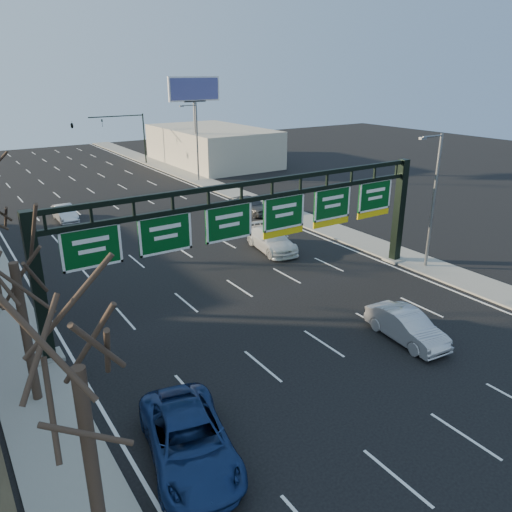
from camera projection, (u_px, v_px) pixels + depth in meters
ground at (352, 362)px, 23.22m from camera, size 160.00×160.00×0.00m
sidewalk_right at (301, 218)px, 45.44m from camera, size 3.00×120.00×0.12m
lane_markings at (172, 244)px, 38.86m from camera, size 21.60×120.00×0.01m
sign_gantry at (259, 224)px, 27.94m from camera, size 24.60×1.20×7.20m
building_right_distant at (212, 146)px, 71.75m from camera, size 12.00×20.00×5.00m
tree_near at (71, 328)px, 10.88m from camera, size 3.60×3.60×8.86m
tree_gantry at (8, 236)px, 18.05m from camera, size 3.60×3.60×8.48m
streetlight_near at (433, 195)px, 32.55m from camera, size 2.15×0.22×9.00m
streetlight_far at (196, 139)px, 59.15m from camera, size 2.15×0.22×9.00m
billboard_right at (195, 101)px, 62.95m from camera, size 7.00×0.50×12.00m
traffic_signal_mast at (100, 127)px, 67.24m from camera, size 10.16×0.54×7.00m
car_blue_suv at (189, 441)px, 17.11m from camera, size 3.96×6.38×1.65m
car_silver_sedan at (407, 326)px, 24.86m from camera, size 2.05×4.77×1.53m
car_white_wagon at (271, 240)px, 37.35m from camera, size 2.99×5.75×1.59m
car_grey_far at (251, 205)px, 46.94m from camera, size 2.44×4.97×1.63m
car_silver_distant at (65, 213)px, 44.66m from camera, size 1.49×4.26×1.40m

